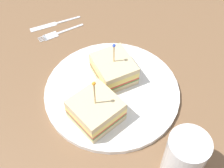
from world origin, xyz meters
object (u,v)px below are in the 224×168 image
at_px(sandwich_half_front, 96,110).
at_px(sandwich_half_back, 114,69).
at_px(plate, 112,91).
at_px(drink_glass, 184,158).
at_px(knife, 52,24).
at_px(fork, 56,34).

height_order(sandwich_half_front, sandwich_half_back, sandwich_half_front).
bearing_deg(plate, sandwich_half_back, -14.79).
relative_size(drink_glass, knife, 0.76).
relative_size(sandwich_half_back, drink_glass, 1.03).
bearing_deg(plate, sandwich_half_front, 146.46).
height_order(sandwich_half_back, drink_glass, sandwich_half_back).
height_order(drink_glass, knife, drink_glass).
xyz_separation_m(plate, fork, (0.21, 0.11, -0.00)).
bearing_deg(fork, drink_glass, -153.07).
relative_size(sandwich_half_front, sandwich_half_back, 1.10).
bearing_deg(fork, sandwich_half_back, -144.64).
xyz_separation_m(sandwich_half_back, drink_glass, (-0.23, -0.08, 0.01)).
bearing_deg(drink_glass, sandwich_half_front, 46.49).
distance_m(plate, knife, 0.28).
height_order(plate, knife, plate).
xyz_separation_m(sandwich_half_back, knife, (0.21, 0.13, -0.03)).
height_order(plate, sandwich_half_front, sandwich_half_front).
xyz_separation_m(sandwich_half_back, fork, (0.17, 0.12, -0.03)).
height_order(drink_glass, fork, drink_glass).
relative_size(plate, drink_glass, 2.81).
bearing_deg(sandwich_half_front, knife, 13.96).
xyz_separation_m(plate, drink_glass, (-0.19, -0.09, 0.04)).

